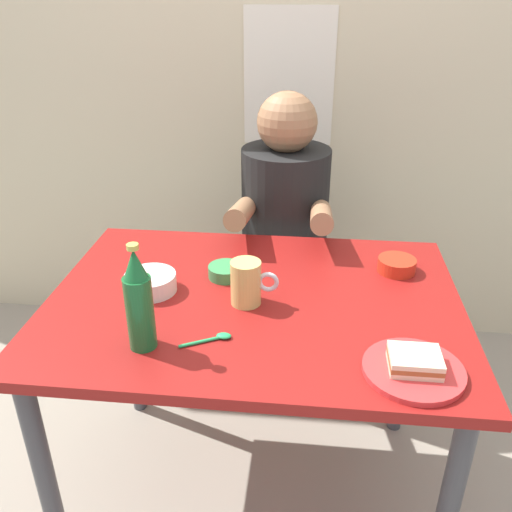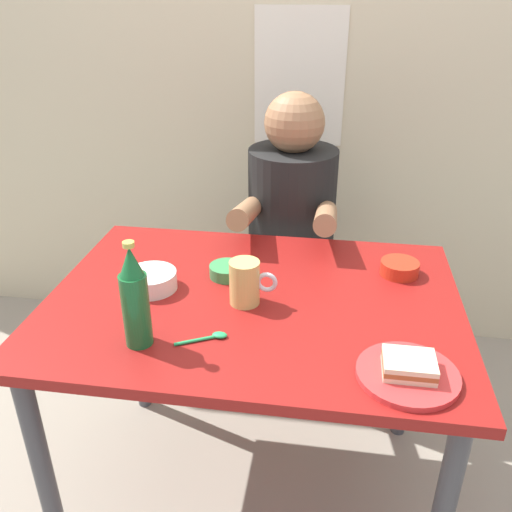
% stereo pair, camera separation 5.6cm
% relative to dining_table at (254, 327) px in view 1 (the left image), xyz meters
% --- Properties ---
extents(ground_plane, '(6.00, 6.00, 0.00)m').
position_rel_dining_table_xyz_m(ground_plane, '(0.00, 0.00, -0.65)').
color(ground_plane, gray).
extents(wall_back, '(4.40, 0.09, 2.60)m').
position_rel_dining_table_xyz_m(wall_back, '(0.00, 1.05, 0.65)').
color(wall_back, beige).
rests_on(wall_back, ground).
extents(dining_table, '(1.10, 0.80, 0.74)m').
position_rel_dining_table_xyz_m(dining_table, '(0.00, 0.00, 0.00)').
color(dining_table, maroon).
rests_on(dining_table, ground).
extents(stool, '(0.34, 0.34, 0.45)m').
position_rel_dining_table_xyz_m(stool, '(0.05, 0.63, -0.30)').
color(stool, '#4C4C51').
rests_on(stool, ground).
extents(person_seated, '(0.33, 0.56, 0.72)m').
position_rel_dining_table_xyz_m(person_seated, '(0.05, 0.62, 0.12)').
color(person_seated, black).
rests_on(person_seated, stool).
extents(plate_orange, '(0.22, 0.22, 0.01)m').
position_rel_dining_table_xyz_m(plate_orange, '(0.38, -0.27, 0.10)').
color(plate_orange, red).
rests_on(plate_orange, dining_table).
extents(sandwich, '(0.11, 0.09, 0.04)m').
position_rel_dining_table_xyz_m(sandwich, '(0.38, -0.27, 0.13)').
color(sandwich, beige).
rests_on(sandwich, plate_orange).
extents(beer_mug, '(0.13, 0.08, 0.12)m').
position_rel_dining_table_xyz_m(beer_mug, '(-0.02, -0.03, 0.15)').
color(beer_mug, '#D1BC66').
rests_on(beer_mug, dining_table).
extents(beer_bottle, '(0.06, 0.06, 0.26)m').
position_rel_dining_table_xyz_m(beer_bottle, '(-0.23, -0.24, 0.21)').
color(beer_bottle, '#19602D').
rests_on(beer_bottle, dining_table).
extents(dip_bowl_green, '(0.10, 0.10, 0.03)m').
position_rel_dining_table_xyz_m(dip_bowl_green, '(-0.09, 0.11, 0.11)').
color(dip_bowl_green, '#388C4C').
rests_on(dip_bowl_green, dining_table).
extents(sauce_bowl_chili, '(0.11, 0.11, 0.04)m').
position_rel_dining_table_xyz_m(sauce_bowl_chili, '(0.40, 0.19, 0.12)').
color(sauce_bowl_chili, red).
rests_on(sauce_bowl_chili, dining_table).
extents(rice_bowl_white, '(0.14, 0.14, 0.05)m').
position_rel_dining_table_xyz_m(rice_bowl_white, '(-0.28, 0.01, 0.12)').
color(rice_bowl_white, silver).
rests_on(rice_bowl_white, dining_table).
extents(spoon, '(0.12, 0.07, 0.01)m').
position_rel_dining_table_xyz_m(spoon, '(-0.07, -0.20, 0.10)').
color(spoon, '#26A559').
rests_on(spoon, dining_table).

